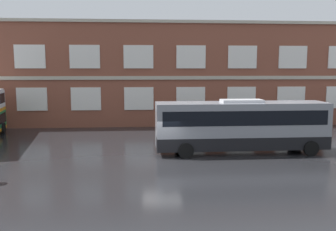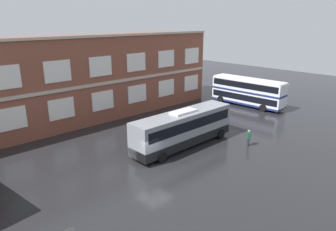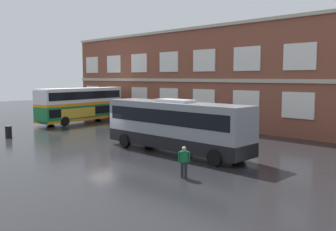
# 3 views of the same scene
# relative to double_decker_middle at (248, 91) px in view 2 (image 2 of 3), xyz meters

# --- Properties ---
(ground_plane) EXTENTS (120.00, 120.00, 0.00)m
(ground_plane) POSITION_rel_double_decker_middle_xyz_m (-23.92, -4.47, -2.15)
(ground_plane) COLOR black
(brick_terminal_building) EXTENTS (47.57, 8.19, 10.74)m
(brick_terminal_building) POSITION_rel_double_decker_middle_xyz_m (-25.44, 11.51, 3.07)
(brick_terminal_building) COLOR brown
(brick_terminal_building) RESTS_ON ground
(double_decker_middle) EXTENTS (3.27, 11.11, 4.07)m
(double_decker_middle) POSITION_rel_double_decker_middle_xyz_m (0.00, 0.00, 0.00)
(double_decker_middle) COLOR silver
(double_decker_middle) RESTS_ON ground
(touring_coach) EXTENTS (12.02, 2.93, 3.80)m
(touring_coach) POSITION_rel_double_decker_middle_xyz_m (-18.19, -4.35, -0.24)
(touring_coach) COLOR gray
(touring_coach) RESTS_ON ground
(waiting_passenger) EXTENTS (0.52, 0.52, 1.70)m
(waiting_passenger) POSITION_rel_double_decker_middle_xyz_m (-13.19, -8.80, -1.22)
(waiting_passenger) COLOR black
(waiting_passenger) RESTS_ON ground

